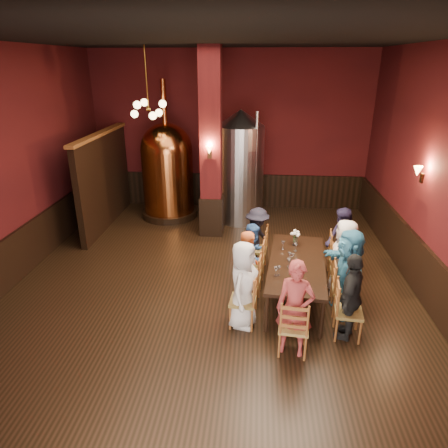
# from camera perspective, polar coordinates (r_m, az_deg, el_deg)

# --- Properties ---
(room) EXTENTS (10.00, 10.02, 4.50)m
(room) POSITION_cam_1_polar(r_m,az_deg,el_deg) (7.03, -2.02, 6.57)
(room) COLOR black
(room) RESTS_ON ground
(wainscot_right) EXTENTS (0.08, 9.90, 1.00)m
(wainscot_right) POSITION_cam_1_polar(r_m,az_deg,el_deg) (8.26, 26.78, -6.54)
(wainscot_right) COLOR black
(wainscot_right) RESTS_ON ground
(wainscot_back) EXTENTS (7.90, 0.08, 1.00)m
(wainscot_back) POSITION_cam_1_polar(r_m,az_deg,el_deg) (12.26, 0.79, 4.89)
(wainscot_back) COLOR black
(wainscot_back) RESTS_ON ground
(wainscot_left) EXTENTS (0.08, 9.90, 1.00)m
(wainscot_left) POSITION_cam_1_polar(r_m,az_deg,el_deg) (9.01, -27.83, -4.41)
(wainscot_left) COLOR black
(wainscot_left) RESTS_ON ground
(column) EXTENTS (0.58, 0.58, 4.50)m
(column) POSITION_cam_1_polar(r_m,az_deg,el_deg) (9.77, -1.86, 11.00)
(column) COLOR #4E1012
(column) RESTS_ON ground
(partition) EXTENTS (0.22, 3.50, 2.40)m
(partition) POSITION_cam_1_polar(r_m,az_deg,el_deg) (11.10, -16.68, 5.86)
(partition) COLOR black
(partition) RESTS_ON ground
(pendant_cluster) EXTENTS (0.90, 0.90, 1.70)m
(pendant_cluster) POSITION_cam_1_polar(r_m,az_deg,el_deg) (10.02, -10.75, 15.85)
(pendant_cluster) COLOR #A57226
(pendant_cluster) RESTS_ON room
(sconce_wall) EXTENTS (0.20, 0.20, 0.36)m
(sconce_wall) POSITION_cam_1_polar(r_m,az_deg,el_deg) (8.36, 26.51, 6.42)
(sconce_wall) COLOR black
(sconce_wall) RESTS_ON room
(sconce_column) EXTENTS (0.20, 0.20, 0.36)m
(sconce_column) POSITION_cam_1_polar(r_m,az_deg,el_deg) (9.49, -2.07, 10.36)
(sconce_column) COLOR black
(sconce_column) RESTS_ON column
(dining_table) EXTENTS (1.25, 2.49, 0.75)m
(dining_table) POSITION_cam_1_polar(r_m,az_deg,el_deg) (7.46, 10.36, -5.77)
(dining_table) COLOR black
(dining_table) RESTS_ON ground
(chair_0) EXTENTS (0.51, 0.51, 0.92)m
(chair_0) POSITION_cam_1_polar(r_m,az_deg,el_deg) (6.75, 2.70, -10.84)
(chair_0) COLOR #985426
(chair_0) RESTS_ON ground
(person_0) EXTENTS (0.66, 0.84, 1.51)m
(person_0) POSITION_cam_1_polar(r_m,az_deg,el_deg) (6.60, 2.75, -8.68)
(person_0) COLOR silver
(person_0) RESTS_ON ground
(chair_1) EXTENTS (0.51, 0.51, 0.92)m
(chair_1) POSITION_cam_1_polar(r_m,az_deg,el_deg) (7.32, 3.47, -8.03)
(chair_1) COLOR #985426
(chair_1) RESTS_ON ground
(person_1) EXTENTS (0.47, 0.60, 1.43)m
(person_1) POSITION_cam_1_polar(r_m,az_deg,el_deg) (7.20, 3.51, -6.27)
(person_1) COLOR #B84B1F
(person_1) RESTS_ON ground
(chair_2) EXTENTS (0.51, 0.51, 0.92)m
(chair_2) POSITION_cam_1_polar(r_m,az_deg,el_deg) (7.90, 4.10, -5.66)
(chair_2) COLOR #985426
(chair_2) RESTS_ON ground
(person_2) EXTENTS (0.55, 0.70, 1.30)m
(person_2) POSITION_cam_1_polar(r_m,az_deg,el_deg) (7.81, 4.14, -4.43)
(person_2) COLOR #2C5192
(person_2) RESTS_ON ground
(chair_3) EXTENTS (0.51, 0.51, 0.92)m
(chair_3) POSITION_cam_1_polar(r_m,az_deg,el_deg) (8.49, 4.66, -3.58)
(chair_3) COLOR #985426
(chair_3) RESTS_ON ground
(person_3) EXTENTS (0.86, 1.02, 1.38)m
(person_3) POSITION_cam_1_polar(r_m,az_deg,el_deg) (8.39, 4.71, -2.18)
(person_3) COLOR black
(person_3) RESTS_ON ground
(chair_4) EXTENTS (0.51, 0.51, 0.92)m
(chair_4) POSITION_cam_1_polar(r_m,az_deg,el_deg) (6.78, 17.39, -11.84)
(chair_4) COLOR #985426
(chair_4) RESTS_ON ground
(person_4) EXTENTS (0.68, 0.93, 1.47)m
(person_4) POSITION_cam_1_polar(r_m,az_deg,el_deg) (6.63, 17.66, -9.86)
(person_4) COLOR black
(person_4) RESTS_ON ground
(chair_5) EXTENTS (0.51, 0.51, 0.92)m
(chair_5) POSITION_cam_1_polar(r_m,az_deg,el_deg) (7.34, 16.90, -8.95)
(chair_5) COLOR #985426
(chair_5) RESTS_ON ground
(person_5) EXTENTS (0.66, 1.53, 1.59)m
(person_5) POSITION_cam_1_polar(r_m,az_deg,el_deg) (7.18, 17.19, -6.65)
(person_5) COLOR teal
(person_5) RESTS_ON ground
(chair_6) EXTENTS (0.51, 0.51, 0.92)m
(chair_6) POSITION_cam_1_polar(r_m,az_deg,el_deg) (7.92, 16.49, -6.52)
(chair_6) COLOR #985426
(chair_6) RESTS_ON ground
(person_6) EXTENTS (0.60, 0.81, 1.50)m
(person_6) POSITION_cam_1_polar(r_m,az_deg,el_deg) (7.79, 16.72, -4.65)
(person_6) COLOR silver
(person_6) RESTS_ON ground
(chair_7) EXTENTS (0.51, 0.51, 0.92)m
(chair_7) POSITION_cam_1_polar(r_m,az_deg,el_deg) (8.51, 16.13, -4.39)
(chair_7) COLOR #985426
(chair_7) RESTS_ON ground
(person_7) EXTENTS (0.50, 0.78, 1.48)m
(person_7) POSITION_cam_1_polar(r_m,az_deg,el_deg) (8.39, 16.33, -2.69)
(person_7) COLOR #211B37
(person_7) RESTS_ON ground
(chair_8) EXTENTS (0.51, 0.51, 0.92)m
(chair_8) POSITION_cam_1_polar(r_m,az_deg,el_deg) (6.26, 9.91, -14.19)
(chair_8) COLOR #985426
(chair_8) RESTS_ON ground
(person_8) EXTENTS (0.63, 0.49, 1.54)m
(person_8) POSITION_cam_1_polar(r_m,az_deg,el_deg) (6.08, 10.10, -11.85)
(person_8) COLOR #993333
(person_8) RESTS_ON ground
(copper_kettle) EXTENTS (1.70, 1.70, 3.74)m
(copper_kettle) POSITION_cam_1_polar(r_m,az_deg,el_deg) (11.29, -8.06, 7.71)
(copper_kettle) COLOR black
(copper_kettle) RESTS_ON ground
(steel_vessel) EXTENTS (1.40, 1.40, 3.02)m
(steel_vessel) POSITION_cam_1_polar(r_m,az_deg,el_deg) (10.86, 2.34, 8.13)
(steel_vessel) COLOR #B2B2B7
(steel_vessel) RESTS_ON ground
(rose_vase) EXTENTS (0.19, 0.19, 0.32)m
(rose_vase) POSITION_cam_1_polar(r_m,az_deg,el_deg) (7.99, 10.17, -1.62)
(rose_vase) COLOR white
(rose_vase) RESTS_ON dining_table
(wine_glass_0) EXTENTS (0.07, 0.07, 0.17)m
(wine_glass_0) POSITION_cam_1_polar(r_m,az_deg,el_deg) (7.41, 9.31, -4.63)
(wine_glass_0) COLOR white
(wine_glass_0) RESTS_ON dining_table
(wine_glass_1) EXTENTS (0.07, 0.07, 0.17)m
(wine_glass_1) POSITION_cam_1_polar(r_m,az_deg,el_deg) (7.83, 8.42, -3.03)
(wine_glass_1) COLOR white
(wine_glass_1) RESTS_ON dining_table
(wine_glass_2) EXTENTS (0.07, 0.07, 0.17)m
(wine_glass_2) POSITION_cam_1_polar(r_m,az_deg,el_deg) (7.37, 9.72, -4.80)
(wine_glass_2) COLOR white
(wine_glass_2) RESTS_ON dining_table
(wine_glass_3) EXTENTS (0.07, 0.07, 0.17)m
(wine_glass_3) POSITION_cam_1_polar(r_m,az_deg,el_deg) (7.19, 9.20, -5.49)
(wine_glass_3) COLOR white
(wine_glass_3) RESTS_ON dining_table
(wine_glass_4) EXTENTS (0.07, 0.07, 0.17)m
(wine_glass_4) POSITION_cam_1_polar(r_m,az_deg,el_deg) (7.80, 10.20, -3.28)
(wine_glass_4) COLOR white
(wine_glass_4) RESTS_ON dining_table
(wine_glass_5) EXTENTS (0.07, 0.07, 0.17)m
(wine_glass_5) POSITION_cam_1_polar(r_m,az_deg,el_deg) (6.88, 7.42, -6.71)
(wine_glass_5) COLOR white
(wine_glass_5) RESTS_ON dining_table
(wine_glass_6) EXTENTS (0.07, 0.07, 0.17)m
(wine_glass_6) POSITION_cam_1_polar(r_m,az_deg,el_deg) (6.90, 7.82, -6.65)
(wine_glass_6) COLOR white
(wine_glass_6) RESTS_ON dining_table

